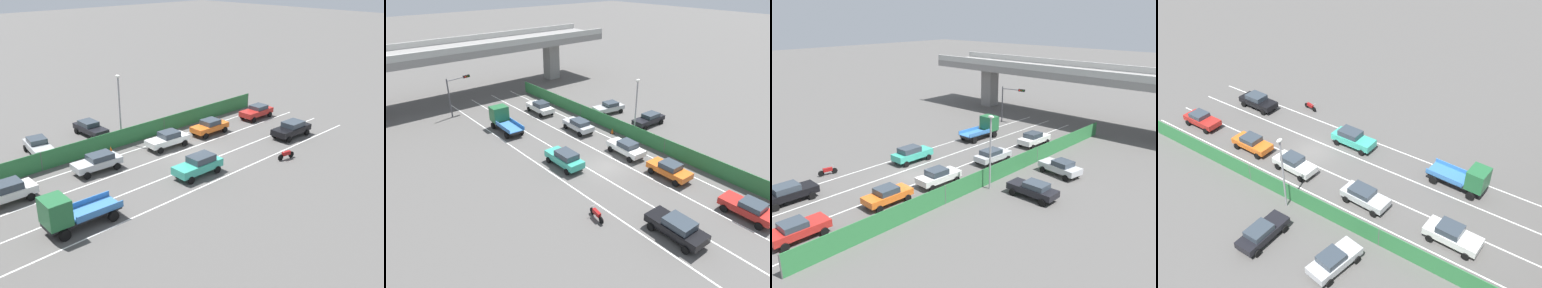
% 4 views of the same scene
% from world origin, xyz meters
% --- Properties ---
extents(ground_plane, '(300.00, 300.00, 0.00)m').
position_xyz_m(ground_plane, '(0.00, 0.00, 0.00)').
color(ground_plane, '#565451').
extents(lane_line_left_edge, '(0.14, 46.12, 0.01)m').
position_xyz_m(lane_line_left_edge, '(-5.07, 5.06, 0.00)').
color(lane_line_left_edge, silver).
rests_on(lane_line_left_edge, ground).
extents(lane_line_mid_left, '(0.14, 46.12, 0.01)m').
position_xyz_m(lane_line_mid_left, '(-1.69, 5.06, 0.00)').
color(lane_line_mid_left, silver).
rests_on(lane_line_mid_left, ground).
extents(lane_line_mid_right, '(0.14, 46.12, 0.01)m').
position_xyz_m(lane_line_mid_right, '(1.69, 5.06, 0.00)').
color(lane_line_mid_right, silver).
rests_on(lane_line_mid_right, ground).
extents(lane_line_right_edge, '(0.14, 46.12, 0.01)m').
position_xyz_m(lane_line_right_edge, '(5.07, 5.06, 0.00)').
color(lane_line_right_edge, silver).
rests_on(lane_line_right_edge, ground).
extents(green_fence, '(0.10, 42.22, 1.75)m').
position_xyz_m(green_fence, '(6.83, 5.06, 0.87)').
color(green_fence, '#2D753D').
rests_on(green_fence, ground).
extents(car_taxi_teal, '(2.03, 4.60, 1.75)m').
position_xyz_m(car_taxi_teal, '(-3.22, 2.68, 0.96)').
color(car_taxi_teal, teal).
rests_on(car_taxi_teal, ground).
extents(car_taxi_orange, '(2.00, 4.33, 1.56)m').
position_xyz_m(car_taxi_orange, '(3.23, -5.34, 0.87)').
color(car_taxi_orange, orange).
rests_on(car_taxi_orange, ground).
extents(car_hatchback_white, '(2.14, 4.56, 1.67)m').
position_xyz_m(car_hatchback_white, '(3.32, 16.65, 0.91)').
color(car_hatchback_white, silver).
rests_on(car_hatchback_white, ground).
extents(car_sedan_red, '(2.01, 4.32, 1.52)m').
position_xyz_m(car_sedan_red, '(3.13, -13.18, 0.86)').
color(car_sedan_red, red).
rests_on(car_sedan_red, ground).
extents(car_sedan_white, '(2.15, 4.51, 1.62)m').
position_xyz_m(car_sedan_white, '(3.40, 0.46, 0.89)').
color(car_sedan_white, white).
rests_on(car_sedan_white, ground).
extents(car_sedan_black, '(2.15, 4.72, 1.62)m').
position_xyz_m(car_sedan_black, '(-3.32, -10.96, 0.91)').
color(car_sedan_black, black).
rests_on(car_sedan_black, ground).
extents(car_sedan_silver, '(2.14, 4.39, 1.55)m').
position_xyz_m(car_sedan_silver, '(3.44, 8.50, 0.88)').
color(car_sedan_silver, '#B7BABC').
rests_on(car_sedan_silver, ground).
extents(flatbed_truck_blue, '(2.46, 5.51, 2.70)m').
position_xyz_m(flatbed_truck_blue, '(-3.35, 15.17, 1.37)').
color(flatbed_truck_blue, black).
rests_on(flatbed_truck_blue, ground).
extents(motorcycle, '(0.64, 1.93, 0.93)m').
position_xyz_m(motorcycle, '(-6.44, -5.60, 0.46)').
color(motorcycle, black).
rests_on(motorcycle, ground).
extents(parked_sedan_dark, '(4.54, 1.94, 1.53)m').
position_xyz_m(parked_sedan_dark, '(11.62, 4.22, 0.86)').
color(parked_sedan_dark, black).
rests_on(parked_sedan_dark, ground).
extents(parked_wagon_silver, '(4.53, 2.56, 1.58)m').
position_xyz_m(parked_wagon_silver, '(10.63, 10.54, 0.88)').
color(parked_wagon_silver, '#B2B5B7').
rests_on(parked_wagon_silver, ground).
extents(street_lamp, '(0.60, 0.36, 7.04)m').
position_xyz_m(street_lamp, '(7.56, 3.09, 4.28)').
color(street_lamp, gray).
rests_on(street_lamp, ground).
extents(traffic_cone, '(0.47, 0.47, 0.64)m').
position_xyz_m(traffic_cone, '(6.16, 5.35, 0.30)').
color(traffic_cone, orange).
rests_on(traffic_cone, ground).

